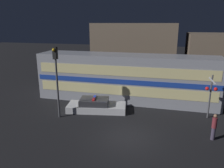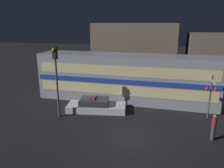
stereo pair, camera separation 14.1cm
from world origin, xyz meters
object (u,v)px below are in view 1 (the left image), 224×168
train (126,78)px  traffic_light_corner (56,72)px  police_car (96,106)px  crossing_signal_near (211,93)px  pedestrian (214,127)px

train → traffic_light_corner: size_ratio=3.02×
train → police_car: train is taller
crossing_signal_near → train: bearing=160.3°
crossing_signal_near → traffic_light_corner: bearing=-166.8°
pedestrian → crossing_signal_near: size_ratio=0.51×
police_car → pedestrian: (8.84, -2.80, 0.48)m
pedestrian → traffic_light_corner: 11.64m
pedestrian → crossing_signal_near: crossing_signal_near is taller
police_car → pedestrian: pedestrian is taller
police_car → crossing_signal_near: bearing=-5.4°
police_car → crossing_signal_near: 9.26m
train → police_car: 4.20m
train → traffic_light_corner: bearing=-130.0°
crossing_signal_near → pedestrian: bearing=-94.1°
police_car → traffic_light_corner: traffic_light_corner is taller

